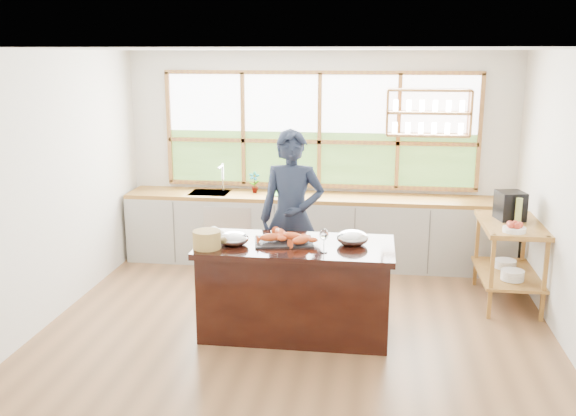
% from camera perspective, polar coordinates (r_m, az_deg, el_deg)
% --- Properties ---
extents(ground_plane, '(5.00, 5.00, 0.00)m').
position_cam_1_polar(ground_plane, '(6.60, 0.91, -10.22)').
color(ground_plane, '#8B5F3B').
extents(room_shell, '(5.02, 4.52, 2.71)m').
position_cam_1_polar(room_shell, '(6.60, 1.72, 5.66)').
color(room_shell, silver).
rests_on(room_shell, ground_plane).
extents(back_counter, '(4.90, 0.63, 0.90)m').
position_cam_1_polar(back_counter, '(8.26, 2.42, -1.91)').
color(back_counter, '#A5A49C').
rests_on(back_counter, ground_plane).
extents(right_shelf_unit, '(0.62, 1.10, 0.90)m').
position_cam_1_polar(right_shelf_unit, '(7.33, 19.09, -3.48)').
color(right_shelf_unit, '#A4732E').
rests_on(right_shelf_unit, ground_plane).
extents(island, '(1.85, 0.90, 0.90)m').
position_cam_1_polar(island, '(6.24, 0.70, -7.14)').
color(island, black).
rests_on(island, ground_plane).
extents(cook, '(0.69, 0.46, 1.89)m').
position_cam_1_polar(cook, '(6.85, 0.35, -0.91)').
color(cook, '#181F32').
rests_on(cook, ground_plane).
extents(potted_plant, '(0.16, 0.11, 0.28)m').
position_cam_1_polar(potted_plant, '(8.30, -3.01, 2.30)').
color(potted_plant, slate).
rests_on(potted_plant, back_counter).
extents(cutting_board, '(0.46, 0.38, 0.01)m').
position_cam_1_polar(cutting_board, '(8.20, -0.28, 1.24)').
color(cutting_board, green).
rests_on(cutting_board, back_counter).
extents(espresso_machine, '(0.32, 0.34, 0.31)m').
position_cam_1_polar(espresso_machine, '(7.36, 19.15, 0.21)').
color(espresso_machine, black).
rests_on(espresso_machine, right_shelf_unit).
extents(wine_bottle, '(0.09, 0.09, 0.28)m').
position_cam_1_polar(wine_bottle, '(7.20, 19.81, -0.26)').
color(wine_bottle, '#A2B557').
rests_on(wine_bottle, right_shelf_unit).
extents(fruit_bowl, '(0.23, 0.23, 0.11)m').
position_cam_1_polar(fruit_bowl, '(6.88, 19.48, -1.66)').
color(fruit_bowl, white).
rests_on(fruit_bowl, right_shelf_unit).
extents(slate_board, '(0.62, 0.50, 0.02)m').
position_cam_1_polar(slate_board, '(6.14, -0.39, -3.01)').
color(slate_board, black).
rests_on(slate_board, island).
extents(lobster_pile, '(0.52, 0.44, 0.08)m').
position_cam_1_polar(lobster_pile, '(6.12, -0.18, -2.59)').
color(lobster_pile, '#E84B22').
rests_on(lobster_pile, slate_board).
extents(mixing_bowl_left, '(0.28, 0.28, 0.14)m').
position_cam_1_polar(mixing_bowl_left, '(6.08, -4.83, -2.74)').
color(mixing_bowl_left, '#B9BAC0').
rests_on(mixing_bowl_left, island).
extents(mixing_bowl_right, '(0.30, 0.30, 0.15)m').
position_cam_1_polar(mixing_bowl_right, '(6.10, 5.76, -2.66)').
color(mixing_bowl_right, '#B9BAC0').
rests_on(mixing_bowl_right, island).
extents(wine_glass, '(0.08, 0.08, 0.22)m').
position_cam_1_polar(wine_glass, '(5.80, 3.21, -2.45)').
color(wine_glass, white).
rests_on(wine_glass, island).
extents(wicker_basket, '(0.26, 0.26, 0.17)m').
position_cam_1_polar(wicker_basket, '(5.99, -7.22, -2.80)').
color(wicker_basket, '#A98741').
rests_on(wicker_basket, island).
extents(parchment_roll, '(0.24, 0.29, 0.08)m').
position_cam_1_polar(parchment_roll, '(6.34, -6.13, -2.27)').
color(parchment_roll, white).
rests_on(parchment_roll, island).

